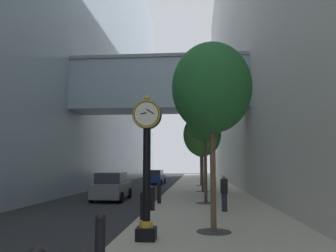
{
  "coord_description": "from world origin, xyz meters",
  "views": [
    {
      "loc": [
        2.32,
        -1.81,
        2.25
      ],
      "look_at": [
        0.92,
        15.16,
        4.23
      ],
      "focal_mm": 35.47,
      "sensor_mm": 36.0,
      "label": 1
    }
  ],
  "objects_px": {
    "street_tree_mid_near": "(205,121)",
    "pedestrian_walking": "(224,191)",
    "bollard_sixth": "(159,193)",
    "street_tree_near": "(212,88)",
    "car_blue_mid": "(156,177)",
    "street_tree_mid_far": "(202,135)",
    "car_grey_near": "(112,187)",
    "bollard_fifth": "(153,198)",
    "street_clock": "(147,159)",
    "bollard_second": "(100,239)",
    "bollard_fourth": "(143,205)",
    "street_tree_far": "(201,147)"
  },
  "relations": [
    {
      "from": "bollard_fifth",
      "to": "pedestrian_walking",
      "type": "xyz_separation_m",
      "value": [
        3.29,
        -0.05,
        0.32
      ]
    },
    {
      "from": "street_tree_near",
      "to": "street_tree_mid_far",
      "type": "relative_size",
      "value": 0.99
    },
    {
      "from": "street_tree_mid_near",
      "to": "pedestrian_walking",
      "type": "bearing_deg",
      "value": -76.84
    },
    {
      "from": "bollard_sixth",
      "to": "street_tree_mid_far",
      "type": "relative_size",
      "value": 0.18
    },
    {
      "from": "bollard_second",
      "to": "street_tree_near",
      "type": "distance_m",
      "value": 6.11
    },
    {
      "from": "bollard_sixth",
      "to": "pedestrian_walking",
      "type": "distance_m",
      "value": 4.39
    },
    {
      "from": "bollard_second",
      "to": "bollard_sixth",
      "type": "xyz_separation_m",
      "value": [
        0.0,
        11.36,
        0.0
      ]
    },
    {
      "from": "street_tree_near",
      "to": "car_blue_mid",
      "type": "distance_m",
      "value": 28.41
    },
    {
      "from": "street_tree_near",
      "to": "car_blue_mid",
      "type": "bearing_deg",
      "value": 100.59
    },
    {
      "from": "bollard_sixth",
      "to": "bollard_fourth",
      "type": "bearing_deg",
      "value": -90.0
    },
    {
      "from": "street_clock",
      "to": "street_tree_near",
      "type": "xyz_separation_m",
      "value": [
        1.96,
        1.3,
        2.35
      ]
    },
    {
      "from": "street_tree_mid_near",
      "to": "street_tree_mid_far",
      "type": "xyz_separation_m",
      "value": [
        0.0,
        7.8,
        -0.07
      ]
    },
    {
      "from": "bollard_second",
      "to": "street_tree_near",
      "type": "height_order",
      "value": "street_tree_near"
    },
    {
      "from": "bollard_second",
      "to": "bollard_fifth",
      "type": "xyz_separation_m",
      "value": [
        0.0,
        8.52,
        0.0
      ]
    },
    {
      "from": "bollard_fourth",
      "to": "street_tree_near",
      "type": "bearing_deg",
      "value": -36.13
    },
    {
      "from": "street_tree_mid_near",
      "to": "car_grey_near",
      "type": "xyz_separation_m",
      "value": [
        -5.87,
        2.34,
        -3.83
      ]
    },
    {
      "from": "bollard_fifth",
      "to": "car_grey_near",
      "type": "height_order",
      "value": "car_grey_near"
    },
    {
      "from": "bollard_fifth",
      "to": "street_tree_far",
      "type": "xyz_separation_m",
      "value": [
        2.55,
        18.69,
        3.33
      ]
    },
    {
      "from": "street_tree_near",
      "to": "street_tree_mid_near",
      "type": "relative_size",
      "value": 1.07
    },
    {
      "from": "bollard_fifth",
      "to": "street_tree_near",
      "type": "distance_m",
      "value": 6.7
    },
    {
      "from": "street_tree_far",
      "to": "pedestrian_walking",
      "type": "relative_size",
      "value": 2.96
    },
    {
      "from": "street_clock",
      "to": "street_tree_far",
      "type": "xyz_separation_m",
      "value": [
        1.96,
        24.69,
        1.65
      ]
    },
    {
      "from": "bollard_sixth",
      "to": "street_tree_mid_far",
      "type": "distance_m",
      "value": 9.29
    },
    {
      "from": "bollard_fifth",
      "to": "pedestrian_walking",
      "type": "height_order",
      "value": "pedestrian_walking"
    },
    {
      "from": "street_clock",
      "to": "car_blue_mid",
      "type": "bearing_deg",
      "value": 96.34
    },
    {
      "from": "bollard_second",
      "to": "pedestrian_walking",
      "type": "bearing_deg",
      "value": 68.78
    },
    {
      "from": "street_tree_mid_near",
      "to": "pedestrian_walking",
      "type": "height_order",
      "value": "street_tree_mid_near"
    },
    {
      "from": "street_tree_mid_near",
      "to": "car_blue_mid",
      "type": "bearing_deg",
      "value": 104.6
    },
    {
      "from": "street_clock",
      "to": "bollard_fourth",
      "type": "relative_size",
      "value": 3.74
    },
    {
      "from": "bollard_fifth",
      "to": "street_tree_far",
      "type": "bearing_deg",
      "value": 82.22
    },
    {
      "from": "bollard_sixth",
      "to": "street_tree_far",
      "type": "relative_size",
      "value": 0.22
    },
    {
      "from": "bollard_fourth",
      "to": "street_tree_mid_far",
      "type": "relative_size",
      "value": 0.18
    },
    {
      "from": "street_clock",
      "to": "pedestrian_walking",
      "type": "distance_m",
      "value": 6.67
    },
    {
      "from": "bollard_second",
      "to": "bollard_fifth",
      "type": "relative_size",
      "value": 1.0
    },
    {
      "from": "car_grey_near",
      "to": "bollard_fifth",
      "type": "bearing_deg",
      "value": -58.58
    },
    {
      "from": "bollard_second",
      "to": "street_tree_mid_near",
      "type": "relative_size",
      "value": 0.19
    },
    {
      "from": "street_tree_mid_near",
      "to": "bollard_sixth",
      "type": "bearing_deg",
      "value": -174.39
    },
    {
      "from": "street_clock",
      "to": "car_grey_near",
      "type": "distance_m",
      "value": 12.19
    },
    {
      "from": "bollard_second",
      "to": "street_tree_mid_far",
      "type": "bearing_deg",
      "value": 82.51
    },
    {
      "from": "pedestrian_walking",
      "to": "street_clock",
      "type": "bearing_deg",
      "value": -114.35
    },
    {
      "from": "bollard_second",
      "to": "bollard_fifth",
      "type": "bearing_deg",
      "value": 90.0
    },
    {
      "from": "bollard_fourth",
      "to": "car_grey_near",
      "type": "relative_size",
      "value": 0.26
    },
    {
      "from": "bollard_fourth",
      "to": "pedestrian_walking",
      "type": "xyz_separation_m",
      "value": [
        3.29,
        2.79,
        0.32
      ]
    },
    {
      "from": "bollard_sixth",
      "to": "pedestrian_walking",
      "type": "height_order",
      "value": "pedestrian_walking"
    },
    {
      "from": "street_tree_mid_far",
      "to": "bollard_second",
      "type": "bearing_deg",
      "value": -97.49
    },
    {
      "from": "street_tree_mid_near",
      "to": "street_tree_far",
      "type": "height_order",
      "value": "street_tree_mid_near"
    },
    {
      "from": "street_tree_mid_far",
      "to": "car_grey_near",
      "type": "relative_size",
      "value": 1.48
    },
    {
      "from": "bollard_fourth",
      "to": "street_tree_mid_near",
      "type": "bearing_deg",
      "value": 66.72
    },
    {
      "from": "street_clock",
      "to": "street_tree_mid_near",
      "type": "distance_m",
      "value": 9.57
    },
    {
      "from": "bollard_sixth",
      "to": "car_grey_near",
      "type": "height_order",
      "value": "car_grey_near"
    }
  ]
}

